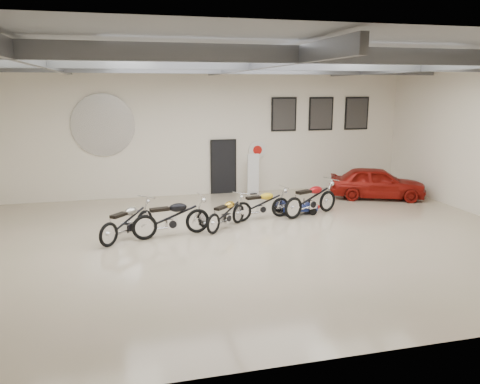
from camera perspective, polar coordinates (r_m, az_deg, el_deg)
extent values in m
cube|color=tan|center=(13.13, 1.27, -5.80)|extent=(16.00, 12.00, 0.01)
cube|color=slate|center=(12.49, 1.39, 16.52)|extent=(16.00, 12.00, 0.01)
cube|color=white|center=(18.39, -3.65, 7.45)|extent=(16.00, 0.02, 5.00)
cube|color=black|center=(18.62, -2.04, 3.03)|extent=(0.92, 0.08, 2.10)
imported|color=maroon|center=(18.57, 16.35, 1.10)|extent=(2.66, 3.82, 1.21)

